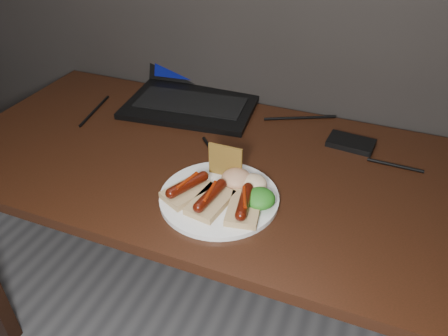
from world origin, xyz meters
TOP-DOWN VIEW (x-y plane):
  - desk at (0.00, 1.38)m, footprint 1.40×0.70m
  - laptop at (-0.17, 1.68)m, footprint 0.43×0.40m
  - hard_drive at (0.34, 1.59)m, footprint 0.13×0.09m
  - desk_cables at (0.03, 1.53)m, footprint 0.99×0.40m
  - plate at (0.10, 1.23)m, footprint 0.31×0.31m
  - bread_sausage_left at (0.03, 1.21)m, footprint 0.11×0.13m
  - bread_sausage_center at (0.09, 1.19)m, footprint 0.09×0.12m
  - bread_sausage_right at (0.17, 1.20)m, footprint 0.09×0.13m
  - crispbread at (0.08, 1.31)m, footprint 0.09×0.01m
  - salad_greens at (0.19, 1.23)m, footprint 0.07×0.07m
  - salsa_mound at (0.12, 1.28)m, footprint 0.07×0.07m
  - coleslaw_mound at (0.16, 1.28)m, footprint 0.06×0.06m

SIDE VIEW (x-z plane):
  - desk at x=0.00m, z-range 0.29..1.04m
  - desk_cables at x=0.03m, z-range 0.75..0.76m
  - plate at x=0.10m, z-range 0.75..0.76m
  - hard_drive at x=0.34m, z-range 0.75..0.77m
  - bread_sausage_left at x=0.03m, z-range 0.76..0.80m
  - bread_sausage_center at x=0.09m, z-range 0.76..0.80m
  - bread_sausage_right at x=0.17m, z-range 0.76..0.80m
  - coleslaw_mound at x=0.16m, z-range 0.76..0.80m
  - salad_greens at x=0.19m, z-range 0.76..0.80m
  - salsa_mound at x=0.12m, z-range 0.76..0.80m
  - laptop at x=-0.17m, z-range 0.68..0.92m
  - crispbread at x=0.08m, z-range 0.76..0.85m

